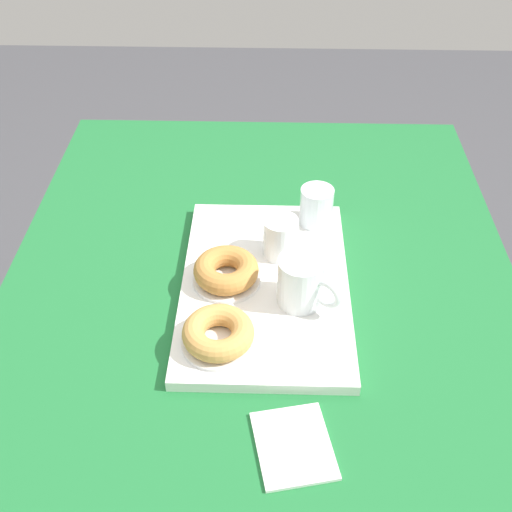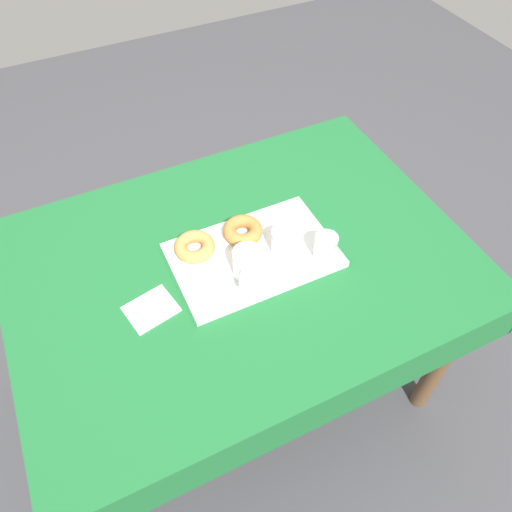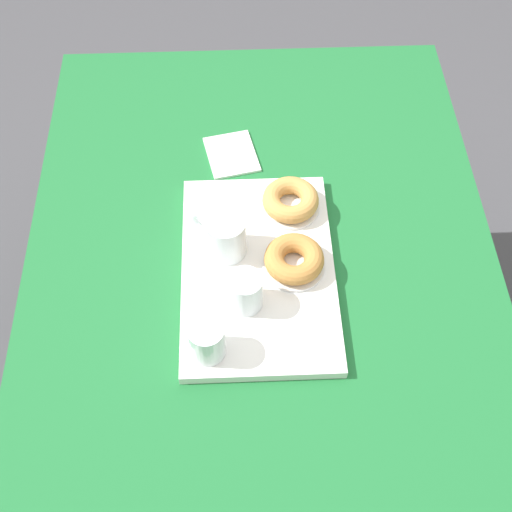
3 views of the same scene
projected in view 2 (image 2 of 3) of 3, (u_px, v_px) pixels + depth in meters
ground_plane at (245, 376)px, 2.06m from camera, size 6.00×6.00×0.00m
dining_table at (241, 280)px, 1.55m from camera, size 1.35×0.98×0.77m
serving_tray at (253, 255)px, 1.47m from camera, size 0.48×0.31×0.02m
tea_mug_left at (247, 264)px, 1.38m from camera, size 0.10×0.11×0.09m
water_glass_near at (325, 248)px, 1.43m from camera, size 0.07×0.07×0.08m
water_glass_far at (282, 242)px, 1.44m from camera, size 0.07×0.07×0.08m
donut_plate_left at (195, 252)px, 1.46m from camera, size 0.13×0.13×0.01m
sugar_donut_left at (195, 247)px, 1.44m from camera, size 0.12×0.12×0.04m
donut_plate_right at (243, 236)px, 1.50m from camera, size 0.13×0.13×0.01m
sugar_donut_right at (243, 231)px, 1.48m from camera, size 0.12×0.12×0.04m
paper_napkin at (151, 309)px, 1.35m from camera, size 0.15×0.13×0.01m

